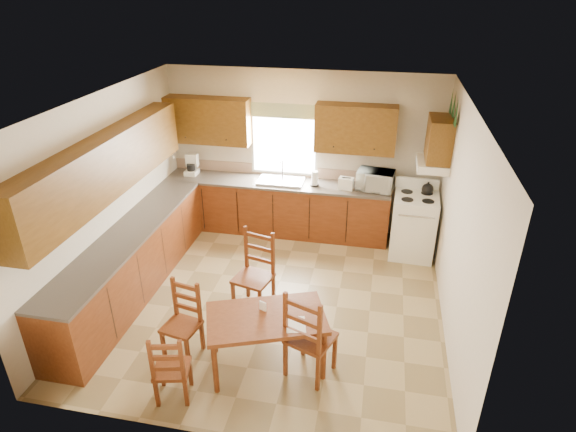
% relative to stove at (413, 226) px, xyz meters
% --- Properties ---
extents(floor, '(4.50, 4.50, 0.00)m').
position_rel_stove_xyz_m(floor, '(-1.88, -1.62, -0.49)').
color(floor, '#988253').
rests_on(floor, ground).
extents(ceiling, '(4.50, 4.50, 0.00)m').
position_rel_stove_xyz_m(ceiling, '(-1.88, -1.62, 2.21)').
color(ceiling, olive).
rests_on(ceiling, floor).
extents(wall_left, '(4.50, 4.50, 0.00)m').
position_rel_stove_xyz_m(wall_left, '(-4.13, -1.62, 0.86)').
color(wall_left, beige).
rests_on(wall_left, floor).
extents(wall_right, '(4.50, 4.50, 0.00)m').
position_rel_stove_xyz_m(wall_right, '(0.37, -1.62, 0.86)').
color(wall_right, beige).
rests_on(wall_right, floor).
extents(wall_back, '(4.50, 4.50, 0.00)m').
position_rel_stove_xyz_m(wall_back, '(-1.88, 0.63, 0.86)').
color(wall_back, beige).
rests_on(wall_back, floor).
extents(wall_front, '(4.50, 4.50, 0.00)m').
position_rel_stove_xyz_m(wall_front, '(-1.88, -3.87, 0.86)').
color(wall_front, beige).
rests_on(wall_front, floor).
extents(lower_cab_back, '(3.75, 0.60, 0.88)m').
position_rel_stove_xyz_m(lower_cab_back, '(-2.25, 0.33, -0.05)').
color(lower_cab_back, '#692F12').
rests_on(lower_cab_back, floor).
extents(lower_cab_left, '(0.60, 3.60, 0.88)m').
position_rel_stove_xyz_m(lower_cab_left, '(-3.83, -1.77, -0.05)').
color(lower_cab_left, '#692F12').
rests_on(lower_cab_left, floor).
extents(counter_back, '(3.75, 0.63, 0.04)m').
position_rel_stove_xyz_m(counter_back, '(-2.25, 0.33, 0.41)').
color(counter_back, '#4D453D').
rests_on(counter_back, lower_cab_back).
extents(counter_left, '(0.63, 3.60, 0.04)m').
position_rel_stove_xyz_m(counter_left, '(-3.83, -1.77, 0.41)').
color(counter_left, '#4D453D').
rests_on(counter_left, lower_cab_left).
extents(backsplash, '(3.75, 0.01, 0.18)m').
position_rel_stove_xyz_m(backsplash, '(-2.25, 0.62, 0.52)').
color(backsplash, '#9A7A62').
rests_on(backsplash, counter_back).
extents(upper_cab_back_left, '(1.41, 0.33, 0.75)m').
position_rel_stove_xyz_m(upper_cab_back_left, '(-3.43, 0.46, 1.37)').
color(upper_cab_back_left, brown).
rests_on(upper_cab_back_left, wall_back).
extents(upper_cab_back_right, '(1.25, 0.33, 0.75)m').
position_rel_stove_xyz_m(upper_cab_back_right, '(-1.02, 0.46, 1.37)').
color(upper_cab_back_right, brown).
rests_on(upper_cab_back_right, wall_back).
extents(upper_cab_left, '(0.33, 3.60, 0.75)m').
position_rel_stove_xyz_m(upper_cab_left, '(-3.96, -1.77, 1.37)').
color(upper_cab_left, brown).
rests_on(upper_cab_left, wall_left).
extents(upper_cab_stove, '(0.33, 0.62, 0.62)m').
position_rel_stove_xyz_m(upper_cab_stove, '(0.20, 0.03, 1.41)').
color(upper_cab_stove, brown).
rests_on(upper_cab_stove, wall_right).
extents(range_hood, '(0.44, 0.62, 0.12)m').
position_rel_stove_xyz_m(range_hood, '(0.15, 0.03, 1.03)').
color(range_hood, white).
rests_on(range_hood, wall_right).
extents(window_frame, '(1.13, 0.02, 1.18)m').
position_rel_stove_xyz_m(window_frame, '(-2.18, 0.60, 1.06)').
color(window_frame, white).
rests_on(window_frame, wall_back).
extents(window_pane, '(1.05, 0.01, 1.10)m').
position_rel_stove_xyz_m(window_pane, '(-2.18, 0.59, 1.06)').
color(window_pane, white).
rests_on(window_pane, wall_back).
extents(window_valance, '(1.19, 0.01, 0.24)m').
position_rel_stove_xyz_m(window_valance, '(-2.18, 0.57, 1.56)').
color(window_valance, '#3A5B2E').
rests_on(window_valance, wall_back).
extents(sink_basin, '(0.75, 0.45, 0.04)m').
position_rel_stove_xyz_m(sink_basin, '(-2.18, 0.33, 0.45)').
color(sink_basin, silver).
rests_on(sink_basin, counter_back).
extents(pine_decal_a, '(0.22, 0.22, 0.36)m').
position_rel_stove_xyz_m(pine_decal_a, '(0.33, -0.29, 1.89)').
color(pine_decal_a, '#1C441F').
rests_on(pine_decal_a, wall_right).
extents(pine_decal_b, '(0.22, 0.22, 0.36)m').
position_rel_stove_xyz_m(pine_decal_b, '(0.33, 0.03, 1.93)').
color(pine_decal_b, '#1C441F').
rests_on(pine_decal_b, wall_right).
extents(pine_decal_c, '(0.22, 0.22, 0.36)m').
position_rel_stove_xyz_m(pine_decal_c, '(0.33, 0.35, 1.89)').
color(pine_decal_c, '#1C441F').
rests_on(pine_decal_c, wall_right).
extents(stove, '(0.69, 0.71, 0.98)m').
position_rel_stove_xyz_m(stove, '(0.00, 0.00, 0.00)').
color(stove, white).
rests_on(stove, floor).
extents(coffeemaker, '(0.24, 0.27, 0.34)m').
position_rel_stove_xyz_m(coffeemaker, '(-3.76, 0.37, 0.60)').
color(coffeemaker, white).
rests_on(coffeemaker, counter_back).
extents(paper_towel, '(0.14, 0.14, 0.25)m').
position_rel_stove_xyz_m(paper_towel, '(-1.61, 0.29, 0.55)').
color(paper_towel, white).
rests_on(paper_towel, counter_back).
extents(toaster, '(0.25, 0.18, 0.19)m').
position_rel_stove_xyz_m(toaster, '(-1.10, 0.25, 0.53)').
color(toaster, white).
rests_on(toaster, counter_back).
extents(microwave, '(0.57, 0.45, 0.31)m').
position_rel_stove_xyz_m(microwave, '(-0.64, 0.33, 0.59)').
color(microwave, white).
rests_on(microwave, counter_back).
extents(dining_table, '(1.46, 1.14, 0.69)m').
position_rel_stove_xyz_m(dining_table, '(-1.67, -2.84, -0.15)').
color(dining_table, '#692F12').
rests_on(dining_table, floor).
extents(chair_near_left, '(0.43, 0.41, 0.85)m').
position_rel_stove_xyz_m(chair_near_left, '(-2.52, -3.47, -0.06)').
color(chair_near_left, '#692F12').
rests_on(chair_near_left, floor).
extents(chair_near_right, '(0.59, 0.58, 1.11)m').
position_rel_stove_xyz_m(chair_near_right, '(-1.17, -2.85, 0.07)').
color(chair_near_right, '#692F12').
rests_on(chair_near_right, floor).
extents(chair_far_left, '(0.45, 0.44, 0.92)m').
position_rel_stove_xyz_m(chair_far_left, '(-2.67, -2.85, -0.03)').
color(chair_far_left, '#692F12').
rests_on(chair_far_left, floor).
extents(chair_far_right, '(0.55, 0.53, 1.09)m').
position_rel_stove_xyz_m(chair_far_right, '(-2.09, -1.85, 0.05)').
color(chair_far_right, '#692F12').
rests_on(chair_far_right, floor).
extents(table_paper, '(0.26, 0.31, 0.00)m').
position_rel_stove_xyz_m(table_paper, '(-1.33, -2.91, 0.20)').
color(table_paper, white).
rests_on(table_paper, dining_table).
extents(table_card, '(0.08, 0.05, 0.11)m').
position_rel_stove_xyz_m(table_card, '(-1.73, -2.74, 0.25)').
color(table_card, white).
rests_on(table_card, dining_table).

